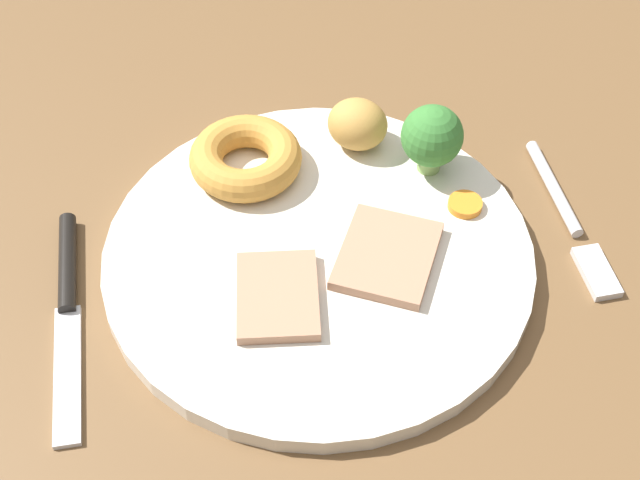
{
  "coord_description": "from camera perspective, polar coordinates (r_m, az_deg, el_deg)",
  "views": [
    {
      "loc": [
        8.94,
        38.8,
        53.68
      ],
      "look_at": [
        -0.12,
        -1.87,
        6.0
      ],
      "focal_mm": 51.88,
      "sensor_mm": 36.0,
      "label": 1
    }
  ],
  "objects": [
    {
      "name": "dining_table",
      "position": [
        0.65,
        0.25,
        -3.65
      ],
      "size": [
        120.0,
        84.0,
        3.6
      ],
      "primitive_type": "cube",
      "color": "brown",
      "rests_on": "ground"
    },
    {
      "name": "dinner_plate",
      "position": [
        0.65,
        -0.0,
        -0.99
      ],
      "size": [
        29.96,
        29.96,
        1.4
      ],
      "primitive_type": "cylinder",
      "color": "silver",
      "rests_on": "dining_table"
    },
    {
      "name": "meat_slice_main",
      "position": [
        0.61,
        -2.63,
        -3.47
      ],
      "size": [
        6.46,
        7.91,
        0.8
      ],
      "primitive_type": "cube",
      "rotation": [
        0.0,
        0.0,
        1.41
      ],
      "color": "tan",
      "rests_on": "dinner_plate"
    },
    {
      "name": "meat_slice_under",
      "position": [
        0.64,
        4.05,
        -0.63
      ],
      "size": [
        9.22,
        9.68,
        0.8
      ],
      "primitive_type": "cube",
      "rotation": [
        0.0,
        0.0,
        4.19
      ],
      "color": "tan",
      "rests_on": "dinner_plate"
    },
    {
      "name": "yorkshire_pudding",
      "position": [
        0.69,
        -4.61,
        5.08
      ],
      "size": [
        8.38,
        8.38,
        2.5
      ],
      "primitive_type": "torus",
      "color": "#C68938",
      "rests_on": "dinner_plate"
    },
    {
      "name": "roast_potato_left",
      "position": [
        0.7,
        2.33,
        7.15
      ],
      "size": [
        6.18,
        6.09,
        3.85
      ],
      "primitive_type": "ellipsoid",
      "rotation": [
        0.0,
        0.0,
        5.65
      ],
      "color": "#BC8C42",
      "rests_on": "dinner_plate"
    },
    {
      "name": "carrot_coin_front",
      "position": [
        0.67,
        8.94,
        2.18
      ],
      "size": [
        2.49,
        2.49,
        0.57
      ],
      "primitive_type": "cylinder",
      "color": "orange",
      "rests_on": "dinner_plate"
    },
    {
      "name": "broccoli_floret",
      "position": [
        0.68,
        6.92,
        6.32
      ],
      "size": [
        4.59,
        4.59,
        5.55
      ],
      "color": "#8CB766",
      "rests_on": "dinner_plate"
    },
    {
      "name": "fork",
      "position": [
        0.7,
        15.19,
        1.15
      ],
      "size": [
        2.07,
        15.27,
        0.9
      ],
      "rotation": [
        0.0,
        0.0,
        1.56
      ],
      "color": "silver",
      "rests_on": "dining_table"
    },
    {
      "name": "knife",
      "position": [
        0.65,
        -15.31,
        -3.66
      ],
      "size": [
        2.32,
        18.55,
        1.2
      ],
      "rotation": [
        0.0,
        0.0,
        1.52
      ],
      "color": "black",
      "rests_on": "dining_table"
    }
  ]
}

